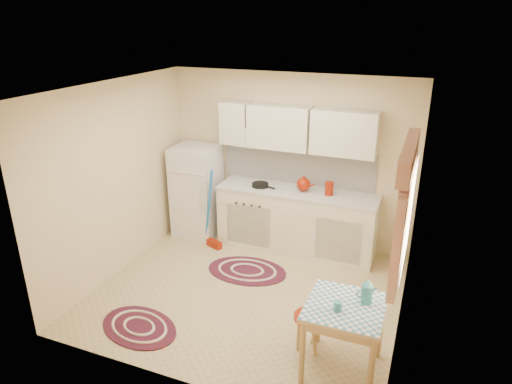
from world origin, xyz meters
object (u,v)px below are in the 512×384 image
at_px(table, 343,338).
at_px(stool, 309,333).
at_px(fridge, 197,191).
at_px(base_cabinets, 296,221).

height_order(table, stool, table).
relative_size(fridge, base_cabinets, 0.62).
distance_m(fridge, stool, 3.12).
xyz_separation_m(fridge, base_cabinets, (1.58, 0.05, -0.26)).
height_order(fridge, table, fridge).
bearing_deg(base_cabinets, stool, -69.41).
distance_m(base_cabinets, stool, 2.19).
bearing_deg(fridge, stool, -40.31).
bearing_deg(table, fridge, 141.78).
bearing_deg(table, base_cabinets, 117.32).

